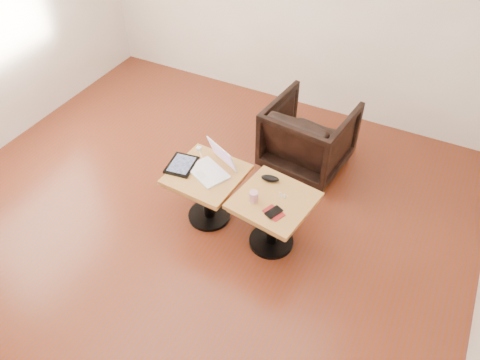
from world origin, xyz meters
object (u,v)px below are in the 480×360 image
at_px(laptop, 213,166).
at_px(armchair, 309,136).
at_px(side_table_right, 273,211).
at_px(striped_cup, 254,196).
at_px(side_table_left, 207,185).

relative_size(laptop, armchair, 0.56).
relative_size(side_table_right, laptop, 1.52).
distance_m(laptop, armchair, 1.10).
bearing_deg(striped_cup, side_table_left, 167.07).
distance_m(side_table_left, laptop, 0.18).
bearing_deg(striped_cup, side_table_right, 32.93).
relative_size(side_table_left, laptop, 1.42).
relative_size(side_table_left, striped_cup, 6.94).
xyz_separation_m(laptop, armchair, (0.45, 0.98, -0.21)).
height_order(laptop, striped_cup, laptop).
bearing_deg(striped_cup, laptop, 160.52).
distance_m(side_table_right, striped_cup, 0.23).
height_order(laptop, armchair, laptop).
xyz_separation_m(striped_cup, armchair, (0.02, 1.14, -0.21)).
height_order(side_table_left, armchair, armchair).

